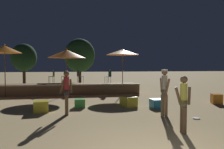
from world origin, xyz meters
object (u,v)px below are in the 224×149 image
Objects in this scene: patio_umbrella_2 at (123,52)px; patio_umbrella_0 at (67,54)px; cube_seat_4 at (157,103)px; background_tree_0 at (80,55)px; person_3 at (184,103)px; cube_seat_2 at (217,99)px; person_0 at (164,90)px; cube_seat_3 at (80,103)px; bistro_chair_1 at (53,75)px; frisbee_disc at (196,118)px; cube_seat_1 at (129,101)px; bistro_chair_0 at (79,75)px; person_2 at (67,91)px; bistro_chair_2 at (109,75)px; cube_seat_0 at (41,106)px; patio_umbrella_1 at (5,49)px; bistro_chair_3 at (66,75)px; background_tree_1 at (24,58)px.

patio_umbrella_0 is at bearing -177.72° from patio_umbrella_2.
background_tree_0 is (-3.31, 12.99, 2.72)m from cube_seat_4.
background_tree_0 is at bearing -164.22° from person_3.
person_0 reaches higher than cube_seat_2.
cube_seat_3 is 0.55× the size of bistro_chair_1.
patio_umbrella_0 reaches higher than frisbee_disc.
patio_umbrella_2 is (3.72, 0.15, 0.16)m from patio_umbrella_0.
patio_umbrella_0 is at bearing -150.66° from person_3.
person_0 reaches higher than cube_seat_3.
cube_seat_1 is 0.18× the size of background_tree_0.
cube_seat_3 is 0.55× the size of bistro_chair_0.
person_2 reaches higher than bistro_chair_2.
cube_seat_2 is 0.32× the size of person_0.
cube_seat_0 is 5.72m from person_3.
patio_umbrella_1 is at bearing -119.36° from background_tree_0.
cube_seat_4 reaches higher than cube_seat_3.
bistro_chair_0 is 0.99m from bistro_chair_3.
patio_umbrella_1 is at bearing 140.95° from frisbee_disc.
bistro_chair_0 is (-2.22, 5.60, 1.01)m from cube_seat_1.
bistro_chair_2 is at bearing -133.97° from bistro_chair_0.
cube_seat_2 reaches higher than cube_seat_0.
patio_umbrella_0 is 0.94× the size of patio_umbrella_1.
cube_seat_1 is 5.12m from bistro_chair_2.
cube_seat_4 is 1.91m from person_0.
bistro_chair_0 is at bearing 61.22° from bistro_chair_1.
person_3 is at bearing -56.59° from cube_seat_3.
cube_seat_0 is 6.08m from frisbee_disc.
person_3 is 1.81× the size of bistro_chair_0.
frisbee_disc is at bearing -109.84° from person_2.
bistro_chair_2 is (-4.70, 5.05, 0.99)m from cube_seat_2.
person_3 is at bearing -80.87° from background_tree_0.
patio_umbrella_2 is 5.98m from cube_seat_3.
patio_umbrella_2 is 1.73× the size of person_0.
cube_seat_4 is 3.79m from person_3.
cube_seat_0 is 0.16× the size of background_tree_1.
patio_umbrella_2 is 5.14m from bistro_chair_1.
bistro_chair_1 is (-4.76, 1.14, -1.57)m from patio_umbrella_2.
bistro_chair_3 is at bearing -56.03° from background_tree_1.
person_0 is 1.98× the size of bistro_chair_3.
cube_seat_2 is 17.15m from background_tree_1.
background_tree_1 reaches higher than bistro_chair_1.
person_3 is (4.45, -3.54, 0.64)m from cube_seat_0.
cube_seat_4 is at bearing -10.39° from cube_seat_3.
cube_seat_4 is at bearing 105.99° from frisbee_disc.
patio_umbrella_2 is 5.79m from cube_seat_4.
cube_seat_2 is at bearing 81.27° from bistro_chair_3.
person_3 is at bearing -18.16° from bistro_chair_2.
cube_seat_0 is at bearing -176.06° from cube_seat_2.
person_0 is (7.57, -6.44, -1.88)m from patio_umbrella_1.
patio_umbrella_1 is 8.40m from cube_seat_1.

